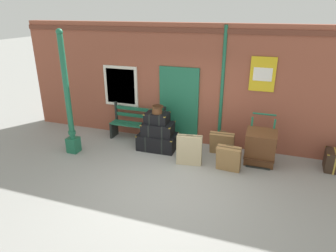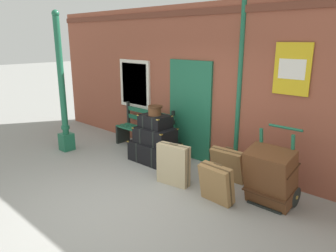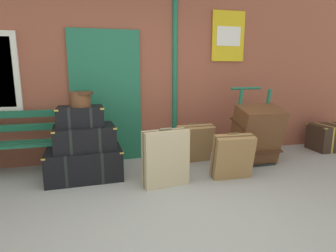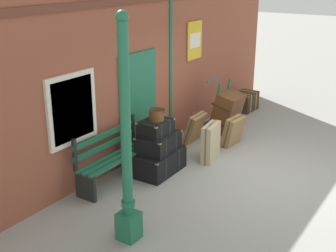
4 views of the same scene
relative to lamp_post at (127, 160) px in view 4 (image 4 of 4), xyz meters
name	(u,v)px [view 4 (image 4 of 4)]	position (x,y,z in m)	size (l,w,h in m)	color
ground_plane	(264,177)	(2.88, -0.83, -1.19)	(60.00, 60.00, 0.00)	gray
brick_facade	(145,73)	(2.86, 1.77, 0.41)	(10.40, 0.35, 3.20)	brown
lamp_post	(127,160)	(0.00, 0.00, 0.00)	(0.28, 0.28, 3.11)	#1E6647
platform_bench	(113,158)	(1.26, 1.33, -0.74)	(1.60, 0.43, 1.01)	#1E6647
steamer_trunk_base	(158,161)	(2.01, 0.90, -0.98)	(1.02, 0.67, 0.43)	black
steamer_trunk_middle	(158,142)	(2.03, 0.90, -0.61)	(0.84, 0.60, 0.33)	black
steamer_trunk_top	(156,127)	(2.00, 0.93, -0.32)	(0.61, 0.46, 0.27)	black
round_hatbox	(157,114)	(2.01, 0.92, -0.07)	(0.30, 0.28, 0.20)	brown
porters_trolley	(220,119)	(4.64, 0.97, -0.92)	(0.71, 0.57, 1.20)	black
large_brown_trunk	(227,112)	(4.64, 0.80, -0.71)	(0.70, 0.63, 0.96)	brown
suitcase_slate	(195,128)	(3.70, 1.10, -0.87)	(0.63, 0.36, 0.65)	olive
suitcase_charcoal	(211,142)	(3.04, 0.36, -0.82)	(0.62, 0.28, 0.77)	tan
suitcase_cream	(233,131)	(3.98, 0.32, -0.87)	(0.57, 0.34, 0.65)	olive
corner_trunk	(245,101)	(6.44, 1.15, -0.95)	(0.71, 0.51, 0.49)	#332319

